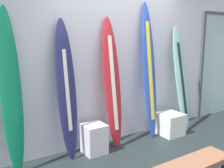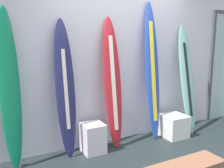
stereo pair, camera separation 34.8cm
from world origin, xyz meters
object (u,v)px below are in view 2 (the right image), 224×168
surfboard_cobalt (152,72)px  display_block_center (174,126)px  surfboard_crimson (113,84)px  display_block_left (93,138)px  surfboard_emerald (10,91)px  surfboard_navy (65,89)px  surfboard_seafoam (187,80)px

surfboard_cobalt → display_block_center: 1.01m
surfboard_crimson → display_block_left: 0.86m
surfboard_crimson → surfboard_cobalt: (0.74, -0.01, 0.13)m
surfboard_emerald → surfboard_cobalt: size_ratio=0.92×
display_block_center → surfboard_navy: bearing=174.1°
surfboard_cobalt → surfboard_seafoam: surfboard_cobalt is taller
surfboard_emerald → surfboard_crimson: 1.46m
surfboard_navy → surfboard_crimson: surfboard_crimson is taller
surfboard_emerald → display_block_center: (2.56, -0.21, -0.84)m
surfboard_navy → surfboard_emerald: bearing=178.5°
surfboard_navy → display_block_left: (0.37, -0.09, -0.76)m
surfboard_seafoam → surfboard_crimson: bearing=177.6°
surfboard_navy → display_block_center: surfboard_navy is taller
surfboard_emerald → display_block_center: size_ratio=5.26×
surfboard_cobalt → display_block_center: (0.36, -0.18, -0.93)m
surfboard_crimson → surfboard_cobalt: size_ratio=0.88×
surfboard_emerald → display_block_center: 2.70m
surfboard_crimson → display_block_left: size_ratio=4.59×
surfboard_cobalt → surfboard_seafoam: (0.72, -0.06, -0.18)m
surfboard_navy → surfboard_crimson: (0.74, -0.01, 0.01)m
surfboard_navy → surfboard_crimson: size_ratio=0.97×
surfboard_seafoam → display_block_center: (-0.36, -0.12, -0.75)m
display_block_center → display_block_left: bearing=176.1°
surfboard_seafoam → display_block_left: 1.96m
surfboard_navy → surfboard_crimson: bearing=-0.6°
surfboard_navy → display_block_center: (1.84, -0.19, -0.79)m
surfboard_seafoam → display_block_left: size_ratio=4.35×
surfboard_navy → display_block_center: size_ratio=4.94×
surfboard_emerald → surfboard_crimson: surfboard_emerald is taller
surfboard_emerald → display_block_center: surfboard_emerald is taller
surfboard_seafoam → surfboard_emerald: bearing=178.3°
surfboard_cobalt → surfboard_seafoam: bearing=-4.5°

